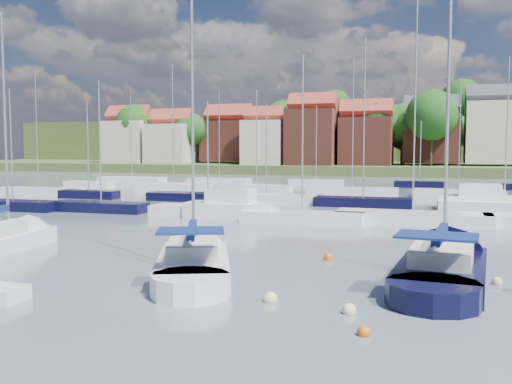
% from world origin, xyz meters
% --- Properties ---
extents(ground, '(260.00, 260.00, 0.00)m').
position_xyz_m(ground, '(0.00, 40.00, 0.00)').
color(ground, '#495964').
rests_on(ground, ground).
extents(sailboat_left, '(3.93, 10.29, 13.70)m').
position_xyz_m(sailboat_left, '(-12.65, 4.92, 0.36)').
color(sailboat_left, white).
rests_on(sailboat_left, ground).
extents(sailboat_centre, '(6.90, 11.50, 15.24)m').
position_xyz_m(sailboat_centre, '(-0.71, 2.38, 0.36)').
color(sailboat_centre, white).
rests_on(sailboat_centre, ground).
extents(sailboat_navy, '(4.43, 12.79, 17.32)m').
position_xyz_m(sailboat_navy, '(10.17, 4.81, 0.35)').
color(sailboat_navy, black).
rests_on(sailboat_navy, ground).
extents(buoy_d, '(0.52, 0.52, 0.52)m').
position_xyz_m(buoy_d, '(4.10, -1.92, 0.00)').
color(buoy_d, beige).
rests_on(buoy_d, ground).
extents(buoy_e, '(0.48, 0.48, 0.48)m').
position_xyz_m(buoy_e, '(4.77, 6.16, 0.00)').
color(buoy_e, '#D85914').
rests_on(buoy_e, ground).
extents(buoy_f, '(0.49, 0.49, 0.49)m').
position_xyz_m(buoy_f, '(7.01, -2.52, 0.00)').
color(buoy_f, beige).
rests_on(buoy_f, ground).
extents(buoy_g, '(0.41, 0.41, 0.41)m').
position_xyz_m(buoy_g, '(12.12, 3.26, 0.00)').
color(buoy_g, beige).
rests_on(buoy_g, ground).
extents(buoy_h, '(0.41, 0.41, 0.41)m').
position_xyz_m(buoy_h, '(7.73, -4.59, 0.00)').
color(buoy_h, '#D85914').
rests_on(buoy_h, ground).
extents(marina_field, '(79.62, 41.41, 15.93)m').
position_xyz_m(marina_field, '(1.91, 35.15, 0.43)').
color(marina_field, white).
rests_on(marina_field, ground).
extents(far_shore_town, '(212.46, 90.00, 22.27)m').
position_xyz_m(far_shore_town, '(2.23, 132.67, 4.61)').
color(far_shore_town, '#4B5A2D').
rests_on(far_shore_town, ground).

